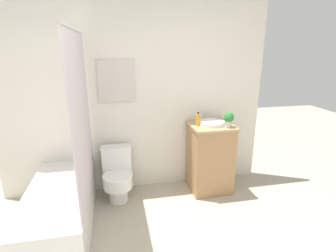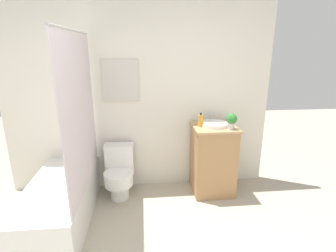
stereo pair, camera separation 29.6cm
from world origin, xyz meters
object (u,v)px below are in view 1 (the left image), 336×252
soap_bottle (198,120)px  potted_plant (229,118)px  sink (211,123)px  toilet (117,174)px

soap_bottle → potted_plant: bearing=-22.2°
soap_bottle → potted_plant: size_ratio=0.90×
sink → potted_plant: bearing=-44.5°
toilet → potted_plant: potted_plant is taller
toilet → soap_bottle: 1.20m
soap_bottle → potted_plant: potted_plant is taller
soap_bottle → sink: bearing=6.2°
sink → potted_plant: 0.24m
sink → soap_bottle: (-0.18, -0.02, 0.05)m
soap_bottle → potted_plant: 0.37m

